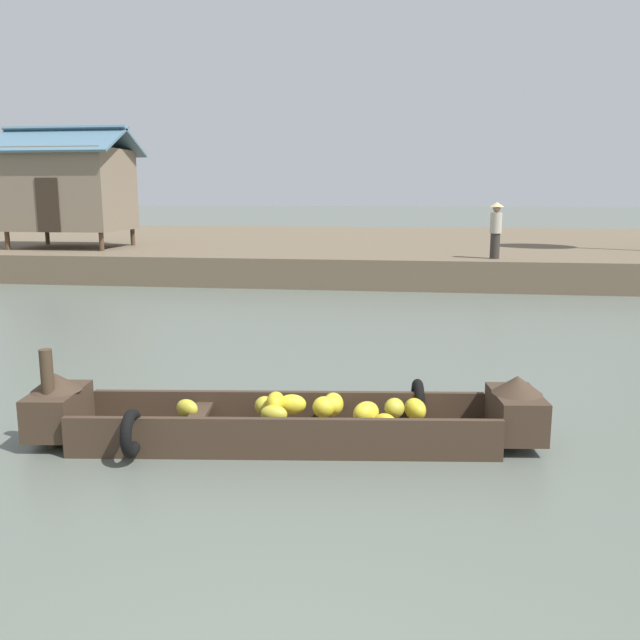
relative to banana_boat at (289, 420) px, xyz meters
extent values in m
plane|color=#596056|center=(0.63, 4.82, -0.27)|extent=(300.00, 300.00, 0.00)
cube|color=brown|center=(0.63, 22.20, 0.19)|extent=(160.00, 20.00, 0.91)
cube|color=#3D2D21|center=(-0.04, -0.01, -0.21)|extent=(4.80, 1.61, 0.12)
cube|color=#3D2D21|center=(-0.10, 0.47, 0.02)|extent=(4.68, 0.64, 0.34)
cube|color=#3D2D21|center=(0.02, -0.50, 0.02)|extent=(4.68, 0.64, 0.34)
cube|color=#3D2D21|center=(2.55, 0.30, 0.09)|extent=(0.61, 0.95, 0.48)
cone|color=#3D2D21|center=(2.55, 0.30, 0.43)|extent=(0.62, 0.62, 0.20)
cube|color=#3D2D21|center=(-2.63, -0.32, 0.09)|extent=(0.61, 0.95, 0.48)
cone|color=#3D2D21|center=(-2.63, -0.32, 0.43)|extent=(0.62, 0.62, 0.20)
cube|color=#3D2D21|center=(-1.04, -0.13, 0.04)|extent=(0.31, 0.97, 0.05)
torus|color=black|center=(1.45, 0.78, 0.05)|extent=(0.18, 0.53, 0.52)
torus|color=black|center=(-1.53, -0.81, 0.05)|extent=(0.18, 0.53, 0.52)
ellipsoid|color=yellow|center=(0.88, 0.01, 0.12)|extent=(0.40, 0.41, 0.26)
ellipsoid|color=yellow|center=(0.01, 0.11, 0.15)|extent=(0.36, 0.25, 0.23)
ellipsoid|color=yellow|center=(0.47, 0.30, 0.11)|extent=(0.25, 0.34, 0.27)
ellipsoid|color=yellow|center=(1.10, -0.14, 0.07)|extent=(0.34, 0.33, 0.20)
ellipsoid|color=gold|center=(-0.14, -0.17, 0.12)|extent=(0.33, 0.23, 0.20)
ellipsoid|color=yellow|center=(-0.16, 0.02, 0.19)|extent=(0.22, 0.33, 0.24)
ellipsoid|color=gold|center=(-0.32, 0.17, 0.10)|extent=(0.33, 0.33, 0.22)
ellipsoid|color=gold|center=(-1.19, -0.04, 0.09)|extent=(0.34, 0.29, 0.21)
ellipsoid|color=yellow|center=(0.39, 0.07, 0.14)|extent=(0.33, 0.33, 0.25)
ellipsoid|color=yellow|center=(1.42, 0.43, 0.05)|extent=(0.36, 0.41, 0.26)
ellipsoid|color=gold|center=(1.19, 0.23, 0.12)|extent=(0.26, 0.29, 0.23)
cylinder|color=#4C3826|center=(-12.51, 14.14, 0.96)|extent=(0.16, 0.16, 0.63)
cylinder|color=#4C3826|center=(-9.08, 14.14, 0.96)|extent=(0.16, 0.16, 0.63)
cylinder|color=#4C3826|center=(-12.51, 16.69, 0.96)|extent=(0.16, 0.16, 0.63)
cylinder|color=#4C3826|center=(-9.08, 16.69, 0.96)|extent=(0.16, 0.16, 0.63)
cube|color=#7A6B56|center=(-10.80, 15.42, 2.68)|extent=(3.83, 2.95, 2.82)
cube|color=#2D2319|center=(-10.80, 13.92, 2.17)|extent=(0.80, 0.04, 1.80)
cube|color=slate|center=(-10.80, 14.68, 4.37)|extent=(4.53, 1.96, 0.99)
cube|color=slate|center=(-10.80, 16.15, 4.37)|extent=(4.53, 1.96, 0.99)
cylinder|color=#332D28|center=(3.74, 13.20, 1.02)|extent=(0.28, 0.28, 0.75)
cylinder|color=#B7AD99|center=(3.74, 13.20, 1.69)|extent=(0.34, 0.34, 0.60)
sphere|color=#9E7556|center=(3.74, 13.20, 2.11)|extent=(0.22, 0.22, 0.22)
cone|color=tan|center=(3.74, 13.20, 2.23)|extent=(0.44, 0.44, 0.14)
cylinder|color=#423323|center=(-2.62, -0.50, 0.29)|extent=(0.14, 0.14, 1.12)
camera|label=1|loc=(1.36, -7.11, 2.53)|focal=37.34mm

